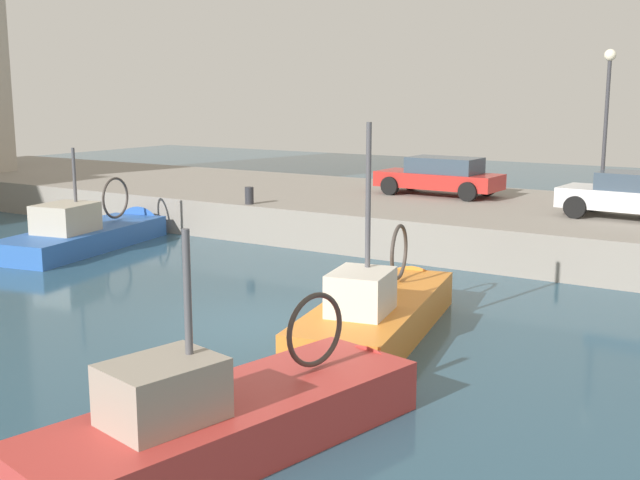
{
  "coord_description": "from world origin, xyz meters",
  "views": [
    {
      "loc": [
        -12.76,
        -9.45,
        4.8
      ],
      "look_at": [
        3.32,
        0.76,
        1.2
      ],
      "focal_mm": 44.65,
      "sensor_mm": 36.0,
      "label": 1
    }
  ],
  "objects_px": {
    "fishing_boat_red": "(248,437)",
    "parked_car_white": "(635,195)",
    "parked_car_red": "(440,176)",
    "fishing_boat_blue": "(92,242)",
    "fishing_boat_orange": "(382,325)",
    "quay_streetlamp": "(607,101)",
    "mooring_bollard_mid": "(249,196)"
  },
  "relations": [
    {
      "from": "parked_car_red",
      "to": "quay_streetlamp",
      "type": "bearing_deg",
      "value": -85.44
    },
    {
      "from": "fishing_boat_red",
      "to": "parked_car_white",
      "type": "distance_m",
      "value": 15.64
    },
    {
      "from": "parked_car_red",
      "to": "mooring_bollard_mid",
      "type": "relative_size",
      "value": 7.86
    },
    {
      "from": "fishing_boat_red",
      "to": "fishing_boat_blue",
      "type": "bearing_deg",
      "value": 55.87
    },
    {
      "from": "quay_streetlamp",
      "to": "parked_car_white",
      "type": "bearing_deg",
      "value": -147.28
    },
    {
      "from": "fishing_boat_red",
      "to": "parked_car_white",
      "type": "xyz_separation_m",
      "value": [
        15.42,
        -1.91,
        1.78
      ]
    },
    {
      "from": "parked_car_white",
      "to": "mooring_bollard_mid",
      "type": "relative_size",
      "value": 7.33
    },
    {
      "from": "fishing_boat_blue",
      "to": "parked_car_red",
      "type": "height_order",
      "value": "fishing_boat_blue"
    },
    {
      "from": "fishing_boat_orange",
      "to": "quay_streetlamp",
      "type": "bearing_deg",
      "value": -6.79
    },
    {
      "from": "fishing_boat_orange",
      "to": "fishing_boat_blue",
      "type": "bearing_deg",
      "value": 75.93
    },
    {
      "from": "mooring_bollard_mid",
      "to": "quay_streetlamp",
      "type": "relative_size",
      "value": 0.11
    },
    {
      "from": "fishing_boat_orange",
      "to": "quay_streetlamp",
      "type": "distance_m",
      "value": 12.82
    },
    {
      "from": "parked_car_red",
      "to": "fishing_boat_blue",
      "type": "bearing_deg",
      "value": 137.48
    },
    {
      "from": "fishing_boat_red",
      "to": "parked_car_white",
      "type": "bearing_deg",
      "value": -7.06
    },
    {
      "from": "parked_car_red",
      "to": "parked_car_white",
      "type": "bearing_deg",
      "value": -104.89
    },
    {
      "from": "fishing_boat_red",
      "to": "mooring_bollard_mid",
      "type": "relative_size",
      "value": 12.44
    },
    {
      "from": "parked_car_red",
      "to": "mooring_bollard_mid",
      "type": "distance_m",
      "value": 6.78
    },
    {
      "from": "fishing_boat_blue",
      "to": "quay_streetlamp",
      "type": "relative_size",
      "value": 1.46
    },
    {
      "from": "fishing_boat_red",
      "to": "quay_streetlamp",
      "type": "bearing_deg",
      "value": -1.58
    },
    {
      "from": "fishing_boat_orange",
      "to": "parked_car_red",
      "type": "bearing_deg",
      "value": 18.6
    },
    {
      "from": "fishing_boat_blue",
      "to": "mooring_bollard_mid",
      "type": "bearing_deg",
      "value": -46.83
    },
    {
      "from": "fishing_boat_blue",
      "to": "parked_car_red",
      "type": "bearing_deg",
      "value": -42.52
    },
    {
      "from": "parked_car_red",
      "to": "mooring_bollard_mid",
      "type": "xyz_separation_m",
      "value": [
        -5.23,
        4.29,
        -0.41
      ]
    },
    {
      "from": "fishing_boat_orange",
      "to": "quay_streetlamp",
      "type": "xyz_separation_m",
      "value": [
        11.97,
        -1.42,
        4.36
      ]
    },
    {
      "from": "fishing_boat_blue",
      "to": "parked_car_red",
      "type": "distance_m",
      "value": 11.8
    },
    {
      "from": "fishing_boat_blue",
      "to": "mooring_bollard_mid",
      "type": "xyz_separation_m",
      "value": [
        3.37,
        -3.59,
        1.34
      ]
    },
    {
      "from": "fishing_boat_blue",
      "to": "fishing_boat_orange",
      "type": "relative_size",
      "value": 1.04
    },
    {
      "from": "parked_car_red",
      "to": "mooring_bollard_mid",
      "type": "bearing_deg",
      "value": 140.61
    },
    {
      "from": "fishing_boat_blue",
      "to": "parked_car_white",
      "type": "bearing_deg",
      "value": -65.03
    },
    {
      "from": "fishing_boat_red",
      "to": "parked_car_red",
      "type": "bearing_deg",
      "value": 15.65
    },
    {
      "from": "fishing_boat_red",
      "to": "mooring_bollard_mid",
      "type": "height_order",
      "value": "fishing_boat_red"
    },
    {
      "from": "quay_streetlamp",
      "to": "mooring_bollard_mid",
      "type": "bearing_deg",
      "value": 120.47
    }
  ]
}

